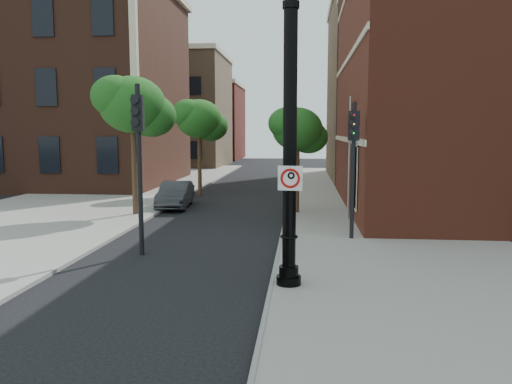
# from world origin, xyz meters

# --- Properties ---
(ground) EXTENTS (120.00, 120.00, 0.00)m
(ground) POSITION_xyz_m (0.00, 0.00, 0.00)
(ground) COLOR black
(ground) RESTS_ON ground
(sidewalk_right) EXTENTS (8.00, 60.00, 0.12)m
(sidewalk_right) POSITION_xyz_m (6.00, 10.00, 0.06)
(sidewalk_right) COLOR gray
(sidewalk_right) RESTS_ON ground
(sidewalk_left) EXTENTS (10.00, 50.00, 0.12)m
(sidewalk_left) POSITION_xyz_m (-9.00, 18.00, 0.06)
(sidewalk_left) COLOR gray
(sidewalk_left) RESTS_ON ground
(curb_edge) EXTENTS (0.10, 60.00, 0.14)m
(curb_edge) POSITION_xyz_m (2.05, 10.00, 0.07)
(curb_edge) COLOR gray
(curb_edge) RESTS_ON ground
(victorian_building) EXTENTS (18.60, 14.60, 17.95)m
(victorian_building) POSITION_xyz_m (-16.00, 23.97, 8.74)
(victorian_building) COLOR #512B1E
(victorian_building) RESTS_ON ground
(bg_building_tan_a) EXTENTS (12.00, 12.00, 12.00)m
(bg_building_tan_a) POSITION_xyz_m (-12.00, 44.00, 6.00)
(bg_building_tan_a) COLOR #7F6145
(bg_building_tan_a) RESTS_ON ground
(bg_building_red) EXTENTS (12.00, 12.00, 10.00)m
(bg_building_red) POSITION_xyz_m (-12.00, 58.00, 5.00)
(bg_building_red) COLOR maroon
(bg_building_red) RESTS_ON ground
(bg_building_tan_b) EXTENTS (22.00, 14.00, 14.00)m
(bg_building_tan_b) POSITION_xyz_m (16.00, 30.00, 7.00)
(bg_building_tan_b) COLOR #7F6145
(bg_building_tan_b) RESTS_ON ground
(lamppost) EXTENTS (0.62, 0.62, 7.35)m
(lamppost) POSITION_xyz_m (2.48, 0.37, 3.39)
(lamppost) COLOR black
(lamppost) RESTS_ON ground
(no_parking_sign) EXTENTS (0.60, 0.11, 0.60)m
(no_parking_sign) POSITION_xyz_m (2.50, 0.19, 2.81)
(no_parking_sign) COLOR white
(no_parking_sign) RESTS_ON ground
(parked_car) EXTENTS (1.72, 4.16, 1.34)m
(parked_car) POSITION_xyz_m (-3.72, 13.19, 0.67)
(parked_car) COLOR #323338
(parked_car) RESTS_ON ground
(traffic_signal_left) EXTENTS (0.37, 0.45, 5.37)m
(traffic_signal_left) POSITION_xyz_m (-2.30, 3.39, 3.62)
(traffic_signal_left) COLOR black
(traffic_signal_left) RESTS_ON ground
(traffic_signal_right) EXTENTS (0.39, 0.43, 4.94)m
(traffic_signal_right) POSITION_xyz_m (4.55, 5.99, 3.33)
(traffic_signal_right) COLOR black
(traffic_signal_right) RESTS_ON ground
(utility_pole) EXTENTS (0.11, 0.11, 5.40)m
(utility_pole) POSITION_xyz_m (4.80, 10.10, 2.70)
(utility_pole) COLOR #999999
(utility_pole) RESTS_ON ground
(street_tree_a) EXTENTS (3.55, 3.20, 6.39)m
(street_tree_a) POSITION_xyz_m (-4.86, 10.46, 5.05)
(street_tree_a) COLOR #342415
(street_tree_a) RESTS_ON ground
(street_tree_b) EXTENTS (3.22, 2.91, 5.81)m
(street_tree_b) POSITION_xyz_m (-3.39, 17.95, 4.59)
(street_tree_b) COLOR #342415
(street_tree_b) RESTS_ON ground
(street_tree_c) EXTENTS (2.78, 2.52, 5.02)m
(street_tree_c) POSITION_xyz_m (2.55, 11.67, 3.95)
(street_tree_c) COLOR #342415
(street_tree_c) RESTS_ON ground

